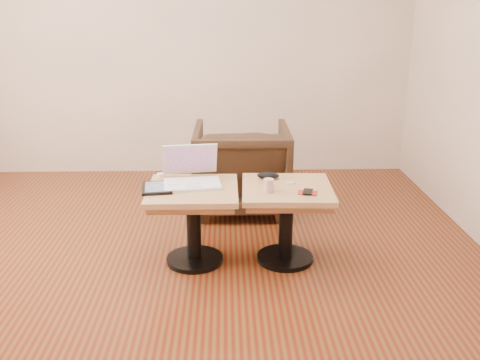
{
  "coord_description": "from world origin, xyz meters",
  "views": [
    {
      "loc": [
        0.44,
        -3.02,
        1.65
      ],
      "look_at": [
        0.53,
        0.21,
        0.57
      ],
      "focal_mm": 40.0,
      "sensor_mm": 36.0,
      "label": 1
    }
  ],
  "objects_px": {
    "laptop": "(192,176)",
    "side_table_right": "(286,206)",
    "striped_cup": "(269,186)",
    "side_table_left": "(193,207)",
    "armchair": "(241,168)"
  },
  "relations": [
    {
      "from": "laptop",
      "to": "striped_cup",
      "type": "xyz_separation_m",
      "value": [
        0.49,
        -0.19,
        -0.01
      ]
    },
    {
      "from": "laptop",
      "to": "striped_cup",
      "type": "height_order",
      "value": "laptop"
    },
    {
      "from": "laptop",
      "to": "side_table_right",
      "type": "bearing_deg",
      "value": -16.03
    },
    {
      "from": "striped_cup",
      "to": "armchair",
      "type": "bearing_deg",
      "value": 97.47
    },
    {
      "from": "side_table_left",
      "to": "striped_cup",
      "type": "relative_size",
      "value": 6.79
    },
    {
      "from": "side_table_right",
      "to": "striped_cup",
      "type": "bearing_deg",
      "value": -140.79
    },
    {
      "from": "striped_cup",
      "to": "side_table_left",
      "type": "bearing_deg",
      "value": 169.3
    },
    {
      "from": "side_table_left",
      "to": "armchair",
      "type": "xyz_separation_m",
      "value": [
        0.34,
        0.96,
        -0.04
      ]
    },
    {
      "from": "laptop",
      "to": "striped_cup",
      "type": "bearing_deg",
      "value": -28.38
    },
    {
      "from": "side_table_left",
      "to": "side_table_right",
      "type": "xyz_separation_m",
      "value": [
        0.61,
        0.0,
        0.0
      ]
    },
    {
      "from": "side_table_right",
      "to": "laptop",
      "type": "relative_size",
      "value": 1.47
    },
    {
      "from": "side_table_right",
      "to": "laptop",
      "type": "xyz_separation_m",
      "value": [
        -0.62,
        0.09,
        0.18
      ]
    },
    {
      "from": "laptop",
      "to": "armchair",
      "type": "distance_m",
      "value": 0.96
    },
    {
      "from": "side_table_left",
      "to": "side_table_right",
      "type": "relative_size",
      "value": 0.97
    },
    {
      "from": "side_table_left",
      "to": "armchair",
      "type": "height_order",
      "value": "armchair"
    }
  ]
}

